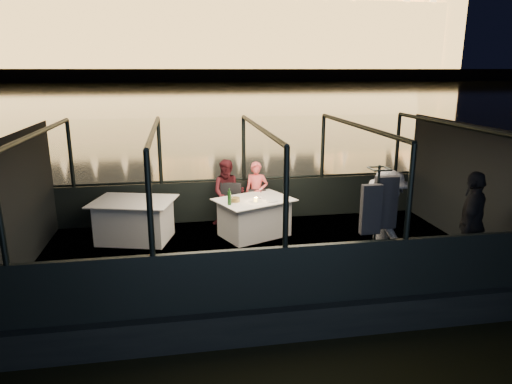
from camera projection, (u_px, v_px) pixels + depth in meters
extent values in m
plane|color=black|center=(184.00, 91.00, 84.74)|extent=(500.00, 500.00, 0.00)
cube|color=black|center=(260.00, 277.00, 8.59)|extent=(8.60, 4.40, 1.00)
cube|color=black|center=(260.00, 253.00, 8.47)|extent=(8.00, 4.00, 0.04)
cube|color=black|center=(244.00, 200.00, 10.25)|extent=(8.00, 0.08, 0.90)
cube|color=black|center=(285.00, 276.00, 6.44)|extent=(8.00, 0.08, 0.90)
cube|color=#423D33|center=(179.00, 76.00, 208.21)|extent=(400.00, 140.00, 6.00)
cube|color=white|center=(254.00, 217.00, 9.22)|extent=(1.75, 1.54, 0.77)
cube|color=silver|center=(135.00, 221.00, 8.97)|extent=(1.78, 1.49, 0.82)
cube|color=black|center=(232.00, 209.00, 9.57)|extent=(0.57, 0.57, 0.95)
cube|color=black|center=(258.00, 207.00, 9.66)|extent=(0.38, 0.38, 0.80)
imported|color=#F05757|center=(256.00, 191.00, 9.84)|extent=(0.57, 0.46, 1.38)
imported|color=#451319|center=(228.00, 192.00, 9.74)|extent=(0.79, 0.66, 1.45)
imported|color=silver|center=(386.00, 224.00, 7.39)|extent=(0.77, 1.21, 1.76)
imported|color=black|center=(471.00, 225.00, 7.37)|extent=(1.02, 1.04, 1.74)
cylinder|color=#173D16|center=(229.00, 197.00, 8.72)|extent=(0.08, 0.08, 0.33)
cylinder|color=olive|center=(235.00, 200.00, 8.96)|extent=(0.27, 0.27, 0.08)
cylinder|color=yellow|center=(256.00, 200.00, 8.96)|extent=(0.07, 0.07, 0.08)
cylinder|color=silver|center=(272.00, 201.00, 9.00)|extent=(0.25, 0.25, 0.02)
cylinder|color=white|center=(234.00, 200.00, 9.07)|extent=(0.29, 0.29, 0.02)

